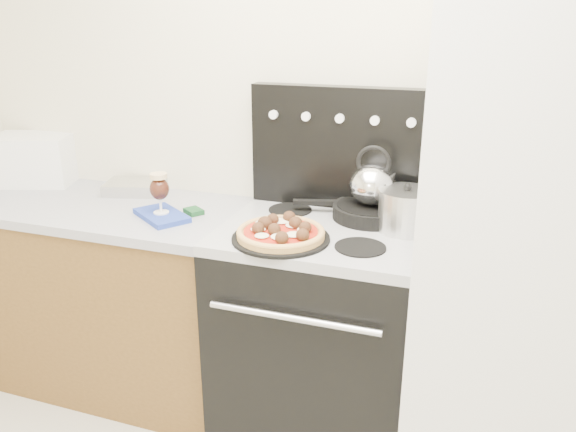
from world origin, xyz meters
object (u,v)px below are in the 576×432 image
at_px(oven_mitt, 162,215).
at_px(beer_glass, 160,193).
at_px(stock_pot, 406,212).
at_px(pizza_pan, 281,238).
at_px(toaster_oven, 34,159).
at_px(stove_body, 320,336).
at_px(fridge, 520,246).
at_px(tea_kettle, 373,181).
at_px(pizza, 281,231).
at_px(base_cabinet, 98,295).
at_px(skillet, 371,212).

xyz_separation_m(oven_mitt, beer_glass, (0.00, 0.00, 0.10)).
bearing_deg(beer_glass, stock_pot, 7.62).
distance_m(oven_mitt, stock_pot, 0.98).
bearing_deg(pizza_pan, toaster_oven, 165.26).
bearing_deg(stock_pot, stove_body, -166.42).
bearing_deg(oven_mitt, beer_glass, 0.00).
xyz_separation_m(fridge, tea_kettle, (-0.55, 0.19, 0.13)).
bearing_deg(pizza, toaster_oven, 165.26).
bearing_deg(toaster_oven, stock_pot, -23.19).
height_order(base_cabinet, oven_mitt, oven_mitt).
xyz_separation_m(oven_mitt, tea_kettle, (0.82, 0.22, 0.16)).
distance_m(tea_kettle, stock_pot, 0.19).
relative_size(base_cabinet, toaster_oven, 3.88).
distance_m(oven_mitt, pizza, 0.57).
bearing_deg(fridge, pizza_pan, -169.93).
bearing_deg(beer_glass, skillet, 15.03).
relative_size(toaster_oven, tea_kettle, 1.86).
distance_m(pizza_pan, pizza, 0.03).
height_order(pizza_pan, pizza, pizza).
bearing_deg(stock_pot, tea_kettle, 148.18).
distance_m(fridge, oven_mitt, 1.37).
distance_m(stove_body, pizza_pan, 0.53).
relative_size(pizza, tea_kettle, 1.57).
bearing_deg(oven_mitt, stove_body, 4.86).
relative_size(base_cabinet, pizza, 4.57).
height_order(pizza_pan, tea_kettle, tea_kettle).
distance_m(fridge, pizza, 0.82).
height_order(base_cabinet, fridge, fridge).
xyz_separation_m(beer_glass, tea_kettle, (0.82, 0.22, 0.07)).
xyz_separation_m(beer_glass, stock_pot, (0.97, 0.13, -0.01)).
relative_size(stove_body, pizza_pan, 2.47).
bearing_deg(toaster_oven, beer_glass, -35.94).
distance_m(base_cabinet, skillet, 1.37).
bearing_deg(stove_body, toaster_oven, 172.32).
bearing_deg(stock_pot, base_cabinet, -178.05).
height_order(fridge, pizza, fridge).
distance_m(stove_body, oven_mitt, 0.82).
xyz_separation_m(stove_body, fridge, (0.70, -0.03, 0.51)).
bearing_deg(stock_pot, pizza_pan, -149.51).
bearing_deg(stove_body, pizza, -122.68).
xyz_separation_m(base_cabinet, pizza_pan, (1.00, -0.19, 0.50)).
height_order(skillet, stock_pot, stock_pot).
xyz_separation_m(pizza_pan, stock_pot, (0.41, 0.24, 0.07)).
distance_m(oven_mitt, skillet, 0.85).
xyz_separation_m(beer_glass, skillet, (0.82, 0.22, -0.06)).
bearing_deg(pizza, stock_pot, 30.49).
relative_size(fridge, beer_glass, 11.09).
xyz_separation_m(toaster_oven, stock_pot, (1.84, -0.13, -0.02)).
xyz_separation_m(oven_mitt, pizza, (0.56, -0.11, 0.04)).
height_order(oven_mitt, beer_glass, beer_glass).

